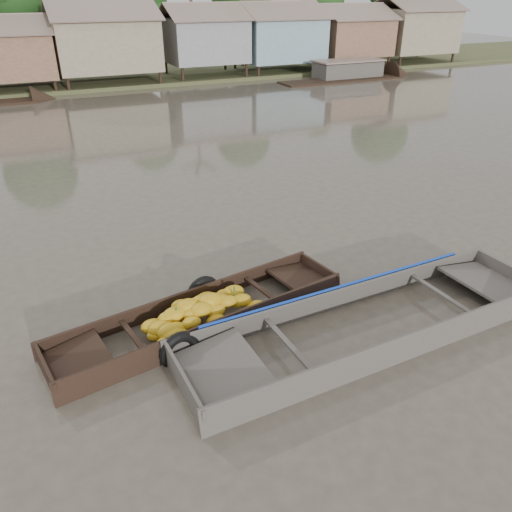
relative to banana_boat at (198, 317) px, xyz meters
name	(u,v)px	position (x,y,z in m)	size (l,w,h in m)	color
ground	(263,322)	(1.18, -0.47, -0.19)	(120.00, 120.00, 0.00)	#4B443A
riverbank	(106,34)	(4.21, 31.39, 2.88)	(120.00, 12.47, 10.22)	#384723
banana_boat	(198,317)	(0.00, 0.00, 0.00)	(6.27, 2.44, 0.84)	black
viewer_boat	(371,327)	(2.98, -1.59, -0.12)	(7.87, 2.29, 0.63)	#48433D
distant_boats	(276,84)	(13.72, 23.57, 0.02)	(47.40, 15.49, 1.38)	black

